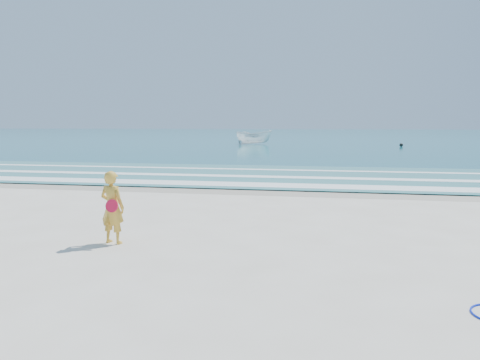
# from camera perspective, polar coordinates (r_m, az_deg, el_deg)

# --- Properties ---
(ground) EXTENTS (400.00, 400.00, 0.00)m
(ground) POSITION_cam_1_polar(r_m,az_deg,el_deg) (8.99, -9.28, -9.27)
(ground) COLOR silver
(ground) RESTS_ON ground
(wet_sand) EXTENTS (400.00, 2.40, 0.00)m
(wet_sand) POSITION_cam_1_polar(r_m,az_deg,el_deg) (17.54, 0.90, -1.26)
(wet_sand) COLOR #B2A893
(wet_sand) RESTS_ON ground
(ocean) EXTENTS (400.00, 190.00, 0.04)m
(ocean) POSITION_cam_1_polar(r_m,az_deg,el_deg) (113.16, 9.44, 5.55)
(ocean) COLOR #19727F
(ocean) RESTS_ON ground
(shallow) EXTENTS (400.00, 10.00, 0.01)m
(shallow) POSITION_cam_1_polar(r_m,az_deg,el_deg) (22.43, 3.13, 0.63)
(shallow) COLOR #59B7AD
(shallow) RESTS_ON ocean
(foam_near) EXTENTS (400.00, 1.40, 0.01)m
(foam_near) POSITION_cam_1_polar(r_m,az_deg,el_deg) (18.80, 1.59, -0.55)
(foam_near) COLOR white
(foam_near) RESTS_ON shallow
(foam_mid) EXTENTS (400.00, 0.90, 0.01)m
(foam_mid) POSITION_cam_1_polar(r_m,az_deg,el_deg) (21.64, 2.84, 0.42)
(foam_mid) COLOR white
(foam_mid) RESTS_ON shallow
(foam_far) EXTENTS (400.00, 0.60, 0.01)m
(foam_far) POSITION_cam_1_polar(r_m,az_deg,el_deg) (24.90, 3.91, 1.26)
(foam_far) COLOR white
(foam_far) RESTS_ON shallow
(boat) EXTENTS (4.65, 3.32, 1.69)m
(boat) POSITION_cam_1_polar(r_m,az_deg,el_deg) (55.57, 1.73, 5.24)
(boat) COLOR white
(boat) RESTS_ON ocean
(buoy) EXTENTS (0.38, 0.38, 0.38)m
(buoy) POSITION_cam_1_polar(r_m,az_deg,el_deg) (52.57, 19.06, 4.06)
(buoy) COLOR black
(buoy) RESTS_ON ocean
(woman) EXTENTS (0.62, 0.47, 1.53)m
(woman) POSITION_cam_1_polar(r_m,az_deg,el_deg) (10.06, -15.30, -3.23)
(woman) COLOR gold
(woman) RESTS_ON ground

